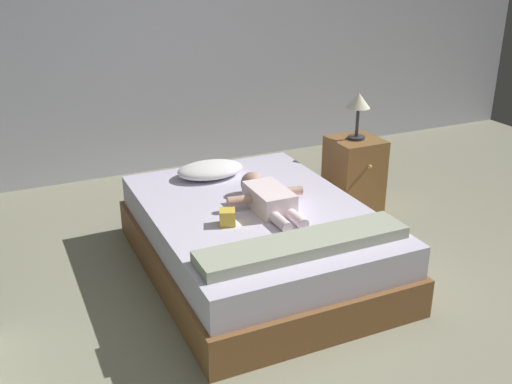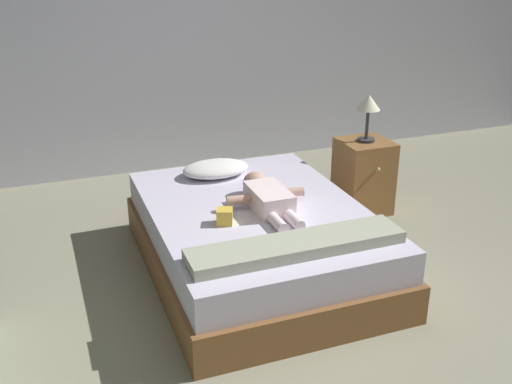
{
  "view_description": "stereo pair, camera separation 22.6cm",
  "coord_description": "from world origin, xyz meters",
  "px_view_note": "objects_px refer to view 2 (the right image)",
  "views": [
    {
      "loc": [
        -1.31,
        -2.06,
        1.9
      ],
      "look_at": [
        0.07,
        0.94,
        0.52
      ],
      "focal_mm": 42.02,
      "sensor_mm": 36.0,
      "label": 1
    },
    {
      "loc": [
        -1.1,
        -2.15,
        1.9
      ],
      "look_at": [
        0.07,
        0.94,
        0.52
      ],
      "focal_mm": 42.02,
      "sensor_mm": 36.0,
      "label": 2
    }
  ],
  "objects_px": {
    "nightstand": "(363,176)",
    "lamp": "(368,106)",
    "baby": "(267,197)",
    "toothbrush": "(283,192)",
    "toy_block": "(225,216)",
    "pillow": "(216,169)",
    "bed": "(256,239)"
  },
  "relations": [
    {
      "from": "bed",
      "to": "pillow",
      "type": "bearing_deg",
      "value": 96.71
    },
    {
      "from": "lamp",
      "to": "toy_block",
      "type": "xyz_separation_m",
      "value": [
        -1.32,
        -0.7,
        -0.35
      ]
    },
    {
      "from": "baby",
      "to": "nightstand",
      "type": "relative_size",
      "value": 1.19
    },
    {
      "from": "bed",
      "to": "nightstand",
      "type": "bearing_deg",
      "value": 27.29
    },
    {
      "from": "nightstand",
      "to": "toy_block",
      "type": "bearing_deg",
      "value": -151.96
    },
    {
      "from": "baby",
      "to": "toothbrush",
      "type": "relative_size",
      "value": 4.08
    },
    {
      "from": "pillow",
      "to": "toy_block",
      "type": "height_order",
      "value": "pillow"
    },
    {
      "from": "toothbrush",
      "to": "nightstand",
      "type": "relative_size",
      "value": 0.29
    },
    {
      "from": "bed",
      "to": "toy_block",
      "type": "height_order",
      "value": "toy_block"
    },
    {
      "from": "baby",
      "to": "lamp",
      "type": "distance_m",
      "value": 1.21
    },
    {
      "from": "pillow",
      "to": "nightstand",
      "type": "bearing_deg",
      "value": -2.04
    },
    {
      "from": "nightstand",
      "to": "toy_block",
      "type": "xyz_separation_m",
      "value": [
        -1.32,
        -0.7,
        0.19
      ]
    },
    {
      "from": "toothbrush",
      "to": "nightstand",
      "type": "bearing_deg",
      "value": 25.93
    },
    {
      "from": "baby",
      "to": "toothbrush",
      "type": "xyz_separation_m",
      "value": [
        0.18,
        0.17,
        -0.06
      ]
    },
    {
      "from": "toothbrush",
      "to": "toy_block",
      "type": "distance_m",
      "value": 0.58
    },
    {
      "from": "bed",
      "to": "nightstand",
      "type": "height_order",
      "value": "nightstand"
    },
    {
      "from": "toothbrush",
      "to": "toy_block",
      "type": "height_order",
      "value": "toy_block"
    },
    {
      "from": "bed",
      "to": "baby",
      "type": "xyz_separation_m",
      "value": [
        0.06,
        -0.02,
        0.28
      ]
    },
    {
      "from": "nightstand",
      "to": "lamp",
      "type": "height_order",
      "value": "lamp"
    },
    {
      "from": "bed",
      "to": "baby",
      "type": "relative_size",
      "value": 2.69
    },
    {
      "from": "pillow",
      "to": "baby",
      "type": "height_order",
      "value": "baby"
    },
    {
      "from": "pillow",
      "to": "lamp",
      "type": "height_order",
      "value": "lamp"
    },
    {
      "from": "pillow",
      "to": "nightstand",
      "type": "relative_size",
      "value": 0.83
    },
    {
      "from": "pillow",
      "to": "bed",
      "type": "bearing_deg",
      "value": -83.29
    },
    {
      "from": "nightstand",
      "to": "lamp",
      "type": "distance_m",
      "value": 0.54
    },
    {
      "from": "lamp",
      "to": "bed",
      "type": "bearing_deg",
      "value": -152.71
    },
    {
      "from": "bed",
      "to": "pillow",
      "type": "distance_m",
      "value": 0.66
    },
    {
      "from": "toothbrush",
      "to": "nightstand",
      "type": "height_order",
      "value": "nightstand"
    },
    {
      "from": "bed",
      "to": "toothbrush",
      "type": "distance_m",
      "value": 0.36
    },
    {
      "from": "bed",
      "to": "pillow",
      "type": "xyz_separation_m",
      "value": [
        -0.07,
        0.6,
        0.27
      ]
    },
    {
      "from": "bed",
      "to": "nightstand",
      "type": "relative_size",
      "value": 3.2
    },
    {
      "from": "bed",
      "to": "baby",
      "type": "distance_m",
      "value": 0.29
    }
  ]
}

